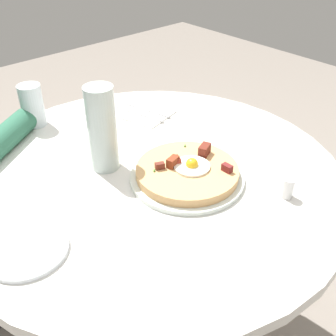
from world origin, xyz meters
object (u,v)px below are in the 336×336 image
(salt_shaker, at_px, (288,188))
(water_glass, at_px, (32,105))
(pizza_plate, at_px, (187,177))
(water_bottle, at_px, (102,129))
(knife, at_px, (140,114))
(breakfast_pizza, at_px, (188,171))
(fork, at_px, (146,109))
(dining_table, at_px, (151,221))
(bread_plate, at_px, (27,249))

(salt_shaker, bearing_deg, water_glass, 20.65)
(salt_shaker, bearing_deg, pizza_plate, 31.36)
(water_bottle, relative_size, salt_shaker, 4.36)
(knife, bearing_deg, water_bottle, 109.79)
(water_glass, bearing_deg, pizza_plate, -164.15)
(breakfast_pizza, xyz_separation_m, water_bottle, (0.18, 0.12, 0.09))
(fork, xyz_separation_m, salt_shaker, (-0.56, 0.04, 0.02))
(breakfast_pizza, height_order, water_bottle, water_bottle)
(dining_table, bearing_deg, water_bottle, 39.56)
(dining_table, height_order, breakfast_pizza, breakfast_pizza)
(fork, height_order, water_glass, water_glass)
(salt_shaker, bearing_deg, dining_table, 29.61)
(breakfast_pizza, bearing_deg, dining_table, 26.28)
(pizza_plate, relative_size, knife, 1.57)
(water_glass, distance_m, water_bottle, 0.34)
(dining_table, height_order, salt_shaker, salt_shaker)
(breakfast_pizza, bearing_deg, pizza_plate, 95.64)
(pizza_plate, xyz_separation_m, water_glass, (0.51, 0.15, 0.06))
(bread_plate, height_order, fork, bread_plate)
(dining_table, xyz_separation_m, knife, (0.25, -0.17, 0.18))
(pizza_plate, distance_m, water_bottle, 0.24)
(water_bottle, bearing_deg, bread_plate, 116.26)
(breakfast_pizza, distance_m, salt_shaker, 0.24)
(knife, distance_m, salt_shaker, 0.55)
(dining_table, relative_size, pizza_plate, 3.51)
(water_glass, relative_size, salt_shaker, 2.52)
(fork, height_order, salt_shaker, salt_shaker)
(bread_plate, distance_m, salt_shaker, 0.58)
(bread_plate, height_order, water_glass, water_glass)
(bread_plate, distance_m, water_glass, 0.54)
(breakfast_pizza, distance_m, water_bottle, 0.23)
(water_glass, xyz_separation_m, water_bottle, (-0.33, -0.03, 0.05))
(knife, bearing_deg, fork, -90.00)
(water_bottle, bearing_deg, pizza_plate, -147.03)
(bread_plate, distance_m, fork, 0.65)
(pizza_plate, bearing_deg, bread_plate, 84.59)
(fork, bearing_deg, knife, 90.00)
(bread_plate, height_order, salt_shaker, salt_shaker)
(pizza_plate, xyz_separation_m, fork, (0.36, -0.16, 0.00))
(bread_plate, distance_m, knife, 0.62)
(dining_table, xyz_separation_m, water_glass, (0.42, 0.10, 0.24))
(dining_table, xyz_separation_m, bread_plate, (-0.05, 0.36, 0.18))
(breakfast_pizza, distance_m, water_glass, 0.53)
(dining_table, relative_size, knife, 5.50)
(water_bottle, height_order, salt_shaker, water_bottle)
(dining_table, xyz_separation_m, water_bottle, (0.09, 0.07, 0.29))
(fork, bearing_deg, salt_shaker, 161.79)
(fork, bearing_deg, bread_plate, 104.81)
(breakfast_pizza, distance_m, fork, 0.39)
(fork, bearing_deg, pizza_plate, 141.09)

